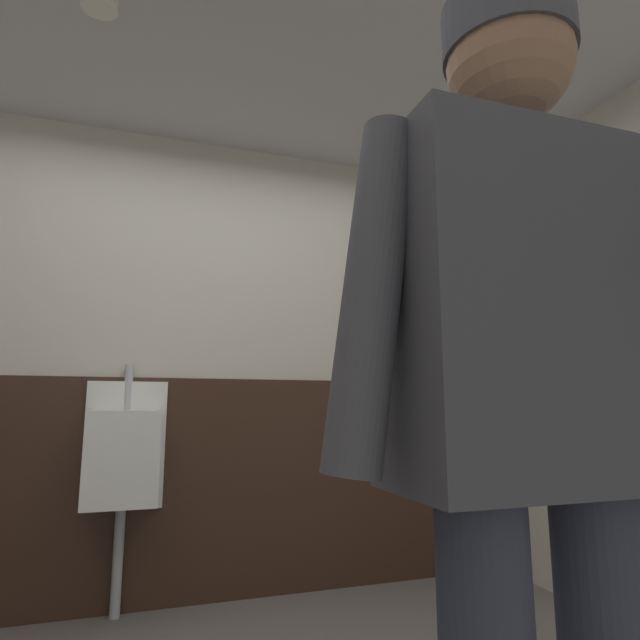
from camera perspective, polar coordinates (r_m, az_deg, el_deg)
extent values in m
cube|color=beige|center=(3.07, -13.35, -4.09)|extent=(4.46, 0.12, 2.59)
cube|color=#382319|center=(3.01, -13.75, -17.48)|extent=(3.86, 0.03, 1.17)
cylinder|color=white|center=(2.53, -23.07, 29.24)|extent=(0.14, 0.14, 0.03)
cube|color=white|center=(2.96, -20.63, -12.65)|extent=(0.40, 0.05, 0.65)
cube|color=white|center=(2.80, -20.82, -13.89)|extent=(0.34, 0.30, 0.45)
cylinder|color=#B7BABF|center=(2.95, -20.31, -6.94)|extent=(0.04, 0.04, 0.24)
cylinder|color=#B7BABF|center=(3.01, -21.32, -23.19)|extent=(0.05, 0.05, 0.55)
cube|color=#3F3F47|center=(0.95, 21.65, 0.87)|extent=(0.48, 0.24, 0.58)
cylinder|color=#3F3F47|center=(0.80, 5.73, 3.14)|extent=(0.17, 0.09, 0.56)
sphere|color=#8C664C|center=(1.12, 20.06, 24.88)|extent=(0.23, 0.23, 0.23)
cylinder|color=#3F3F47|center=(1.16, 19.87, 27.46)|extent=(0.24, 0.24, 0.10)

